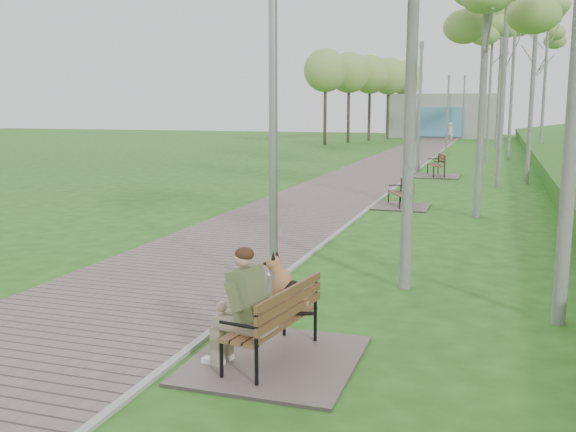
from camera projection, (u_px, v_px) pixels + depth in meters
name	position (u px, v px, depth m)	size (l,w,h in m)	color
ground	(300.00, 264.00, 11.78)	(120.00, 120.00, 0.00)	#295317
walkway	(390.00, 163.00, 32.47)	(3.50, 67.00, 0.04)	#6C5D57
kerb	(425.00, 164.00, 31.94)	(0.10, 67.00, 0.05)	#999993
building_north	(444.00, 116.00, 59.69)	(10.00, 5.20, 4.00)	#9E9E99
bench_main	(266.00, 324.00, 7.18)	(1.82, 2.03, 1.59)	#6C5D57
bench_second	(400.00, 201.00, 18.43)	(1.57, 1.74, 0.96)	#6C5D57
bench_third	(436.00, 171.00, 26.51)	(1.87, 2.08, 1.15)	#6C5D57
lamp_post_near	(273.00, 126.00, 9.44)	(0.21, 0.21, 5.51)	gray
lamp_post_second	(419.00, 112.00, 27.72)	(0.22, 0.22, 5.58)	gray
lamp_post_third	(447.00, 117.00, 39.57)	(0.18, 0.18, 4.76)	gray
lamp_post_far	(463.00, 110.00, 55.53)	(0.21, 0.21, 5.52)	gray
pedestrian_near	(450.00, 132.00, 51.66)	(0.59, 0.38, 1.61)	silver
birch_mid_c	(493.00, 37.00, 31.86)	(2.34, 2.34, 8.01)	silver
birch_far_a	(549.00, 22.00, 34.74)	(2.66, 2.66, 9.40)	silver
birch_far_b	(517.00, 2.00, 33.55)	(2.94, 2.94, 10.53)	silver
birch_far_c	(536.00, 50.00, 45.50)	(2.62, 2.62, 8.69)	silver
birch_distant_a	(503.00, 22.00, 41.92)	(2.75, 2.75, 10.61)	silver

